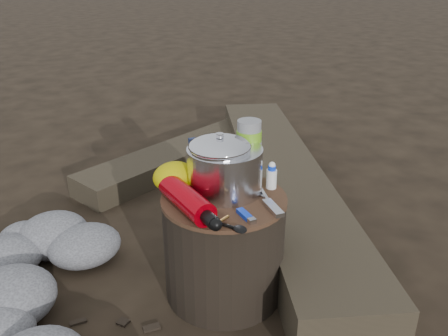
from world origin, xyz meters
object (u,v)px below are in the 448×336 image
camping_pot (220,165)px  thermos (249,151)px  stump (224,246)px  travel_mug (234,158)px  fuel_bottle (187,199)px  log_main (282,182)px

camping_pot → thermos: bearing=17.2°
stump → thermos: size_ratio=1.92×
camping_pot → travel_mug: camping_pot is taller
camping_pot → thermos: (0.14, 0.04, 0.01)m
camping_pot → thermos: size_ratio=0.92×
stump → travel_mug: (0.11, 0.13, 0.25)m
stump → fuel_bottle: size_ratio=1.29×
stump → travel_mug: travel_mug is taller
fuel_bottle → thermos: (0.28, 0.10, 0.07)m
fuel_bottle → camping_pot: bearing=18.1°
log_main → fuel_bottle: 0.94m
camping_pot → travel_mug: bearing=40.6°
stump → camping_pot: size_ratio=2.07×
log_main → travel_mug: travel_mug is taller
stump → travel_mug: bearing=48.5°
log_main → thermos: (-0.45, -0.40, 0.39)m
stump → fuel_bottle: 0.27m
camping_pot → fuel_bottle: camping_pot is taller
log_main → thermos: size_ratio=9.75×
stump → travel_mug: 0.31m
log_main → travel_mug: (-0.48, -0.35, 0.35)m
stump → camping_pot: 0.29m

